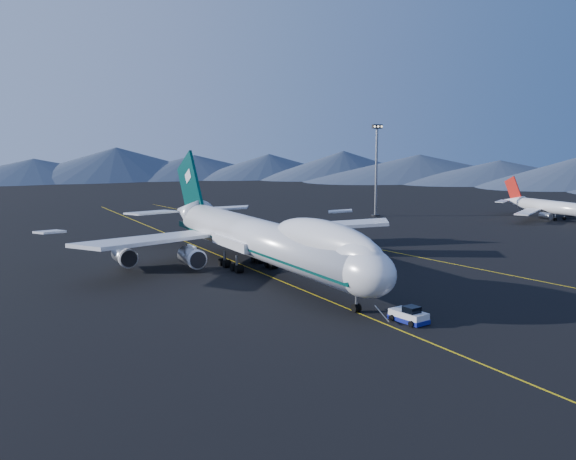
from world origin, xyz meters
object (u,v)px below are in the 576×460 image
second_jet (562,208)px  service_van (342,233)px  boeing_747 (262,238)px  floodlight_mast (376,170)px  pushback_tug (409,317)px

second_jet → service_van: size_ratio=6.83×
boeing_747 → floodlight_mast: 79.09m
boeing_747 → floodlight_mast: bearing=39.4°
pushback_tug → floodlight_mast: size_ratio=0.20×
second_jet → service_van: bearing=159.9°
boeing_747 → service_van: size_ratio=13.03×
boeing_747 → service_van: bearing=37.5°
pushback_tug → floodlight_mast: bearing=48.1°
second_jet → floodlight_mast: size_ratio=1.51×
pushback_tug → second_jet: 108.13m
boeing_747 → service_van: (33.04, 25.36, -5.04)m
boeing_747 → floodlight_mast: (60.90, 49.99, 6.93)m
service_van → floodlight_mast: floodlight_mast is taller
boeing_747 → second_jet: (97.88, 18.54, -2.54)m
pushback_tug → service_van: bearing=55.8°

